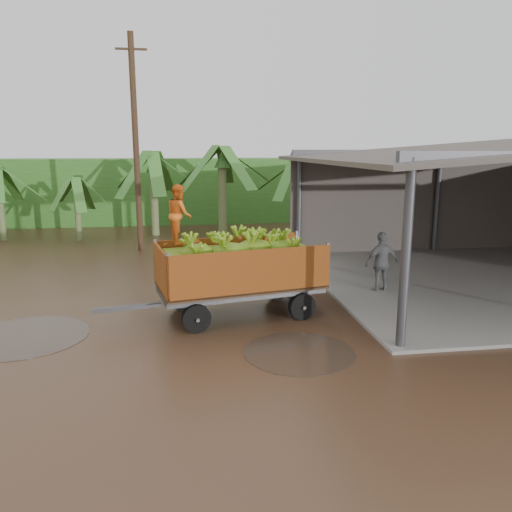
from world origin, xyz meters
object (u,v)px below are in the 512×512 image
at_px(man_grey, 382,263).
at_px(utility_pole, 136,144).
at_px(man_blue, 282,265).
at_px(banana_trailer, 238,268).

xyz_separation_m(man_grey, utility_pole, (-7.42, 7.41, 3.41)).
xyz_separation_m(man_blue, utility_pole, (-4.60, 6.84, 3.50)).
distance_m(man_blue, utility_pole, 8.95).
height_order(man_blue, man_grey, man_grey).
bearing_deg(man_blue, utility_pole, -53.02).
bearing_deg(man_blue, man_grey, 171.59).
xyz_separation_m(banana_trailer, man_grey, (4.33, 1.32, -0.32)).
height_order(banana_trailer, man_blue, banana_trailer).
bearing_deg(man_blue, banana_trailer, 54.37).
distance_m(banana_trailer, man_blue, 2.46).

